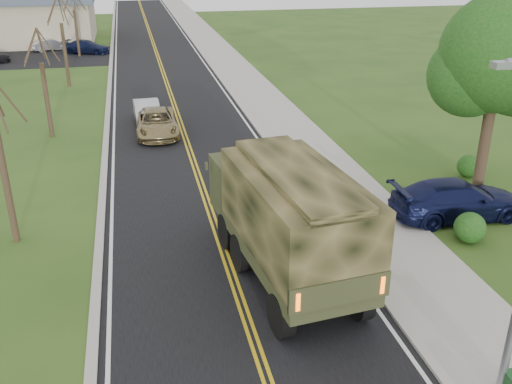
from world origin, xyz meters
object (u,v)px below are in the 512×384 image
object	(u,v)px
suv_champagne	(157,123)
pickup_navy	(457,200)
sedan_silver	(147,113)
military_truck	(286,213)

from	to	relation	value
suv_champagne	pickup_navy	size ratio (longest dim) A/B	0.93
sedan_silver	suv_champagne	bearing A→B (deg)	-81.23
suv_champagne	pickup_navy	distance (m)	16.57
sedan_silver	pickup_navy	bearing A→B (deg)	-56.12
military_truck	suv_champagne	bearing A→B (deg)	94.68
suv_champagne	sedan_silver	distance (m)	2.08
military_truck	sedan_silver	distance (m)	17.94
suv_champagne	pickup_navy	xyz separation A→B (m)	(10.50, -12.82, 0.08)
military_truck	pickup_navy	xyz separation A→B (m)	(7.45, 2.67, -1.48)
military_truck	sedan_silver	bearing A→B (deg)	94.68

